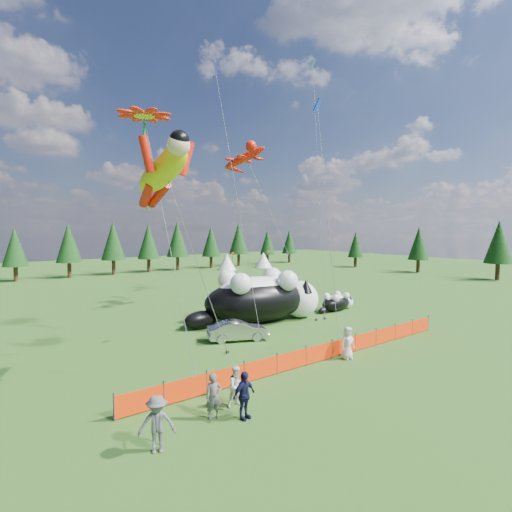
{
  "coord_description": "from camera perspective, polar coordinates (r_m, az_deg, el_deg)",
  "views": [
    {
      "loc": [
        -15.52,
        -17.79,
        7.25
      ],
      "look_at": [
        1.01,
        4.0,
        5.33
      ],
      "focal_mm": 28.0,
      "sensor_mm": 36.0,
      "label": 1
    }
  ],
  "objects": [
    {
      "name": "gecko_kite",
      "position": [
        39.74,
        -1.66,
        13.84
      ],
      "size": [
        5.84,
        14.03,
        17.22
      ],
      "color": "red",
      "rests_on": "ground"
    },
    {
      "name": "spectator_d",
      "position": [
        14.32,
        -13.97,
        -22.28
      ],
      "size": [
        1.36,
        1.08,
        1.87
      ],
      "primitive_type": "imported",
      "rotation": [
        0.0,
        0.0,
        -0.44
      ],
      "color": "#504F54",
      "rests_on": "ground"
    },
    {
      "name": "cat_large",
      "position": [
        31.0,
        0.88,
        -5.89
      ],
      "size": [
        11.14,
        5.44,
        4.05
      ],
      "rotation": [
        0.0,
        0.0,
        -0.19
      ],
      "color": "black",
      "rests_on": "ground"
    },
    {
      "name": "spectator_a",
      "position": [
        16.16,
        -6.06,
        -19.3
      ],
      "size": [
        0.72,
        0.57,
        1.72
      ],
      "primitive_type": "imported",
      "rotation": [
        0.0,
        0.0,
        -0.27
      ],
      "color": "#504F54",
      "rests_on": "ground"
    },
    {
      "name": "diamond_kite_b",
      "position": [
        38.73,
        8.22,
        23.9
      ],
      "size": [
        3.18,
        4.84,
        22.61
      ],
      "color": "#0C9794",
      "rests_on": "ground"
    },
    {
      "name": "spectator_c",
      "position": [
        16.02,
        -1.72,
        -19.27
      ],
      "size": [
        1.15,
        0.72,
        1.83
      ],
      "primitive_type": "imported",
      "rotation": [
        0.0,
        0.0,
        0.16
      ],
      "color": "#131435",
      "rests_on": "ground"
    },
    {
      "name": "car",
      "position": [
        26.22,
        -2.6,
        -10.59
      ],
      "size": [
        4.12,
        2.77,
        1.29
      ],
      "primitive_type": "imported",
      "rotation": [
        0.0,
        0.0,
        1.17
      ],
      "color": "#B6B6BB",
      "rests_on": "ground"
    },
    {
      "name": "festival_tents",
      "position": [
        63.86,
        -12.48,
        -1.35
      ],
      "size": [
        50.0,
        3.2,
        2.8
      ],
      "primitive_type": null,
      "color": "white",
      "rests_on": "ground"
    },
    {
      "name": "cat_small",
      "position": [
        36.09,
        11.55,
        -6.43
      ],
      "size": [
        4.45,
        1.8,
        1.61
      ],
      "rotation": [
        0.0,
        0.0,
        0.08
      ],
      "color": "black",
      "rests_on": "ground"
    },
    {
      "name": "safety_fence",
      "position": [
        22.48,
        9.02,
        -13.51
      ],
      "size": [
        22.06,
        0.06,
        1.1
      ],
      "color": "#262626",
      "rests_on": "ground"
    },
    {
      "name": "superhero_kite",
      "position": [
        19.54,
        -13.22,
        11.66
      ],
      "size": [
        6.85,
        4.88,
        12.22
      ],
      "color": "#D9CB0B",
      "rests_on": "ground"
    },
    {
      "name": "tree_line",
      "position": [
        64.77,
        -23.27,
        0.8
      ],
      "size": [
        90.0,
        4.0,
        8.0
      ],
      "primitive_type": null,
      "color": "black",
      "rests_on": "ground"
    },
    {
      "name": "diamond_kite_a",
      "position": [
        29.9,
        -5.41,
        22.84
      ],
      "size": [
        0.83,
        5.06,
        18.85
      ],
      "color": "#0B2DAB",
      "rests_on": "ground"
    },
    {
      "name": "diamond_kite_c",
      "position": [
        26.89,
        8.88,
        19.39
      ],
      "size": [
        2.07,
        3.78,
        15.86
      ],
      "color": "#0B2DAB",
      "rests_on": "ground"
    },
    {
      "name": "flower_kite",
      "position": [
        23.91,
        -15.67,
        18.41
      ],
      "size": [
        3.76,
        7.69,
        14.47
      ],
      "color": "red",
      "rests_on": "ground"
    },
    {
      "name": "spectator_b",
      "position": [
        17.07,
        -2.74,
        -18.08
      ],
      "size": [
        0.85,
        0.55,
        1.67
      ],
      "primitive_type": "imported",
      "rotation": [
        0.0,
        0.0,
        -0.09
      ],
      "color": "silver",
      "rests_on": "ground"
    },
    {
      "name": "spectator_e",
      "position": [
        23.14,
        12.96,
        -12.02
      ],
      "size": [
        0.93,
        0.65,
        1.8
      ],
      "primitive_type": "imported",
      "rotation": [
        0.0,
        0.0,
        -0.09
      ],
      "color": "silver",
      "rests_on": "ground"
    },
    {
      "name": "ground",
      "position": [
        24.7,
        3.84,
        -13.07
      ],
      "size": [
        160.0,
        160.0,
        0.0
      ],
      "primitive_type": "plane",
      "color": "#0E3509",
      "rests_on": "ground"
    }
  ]
}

